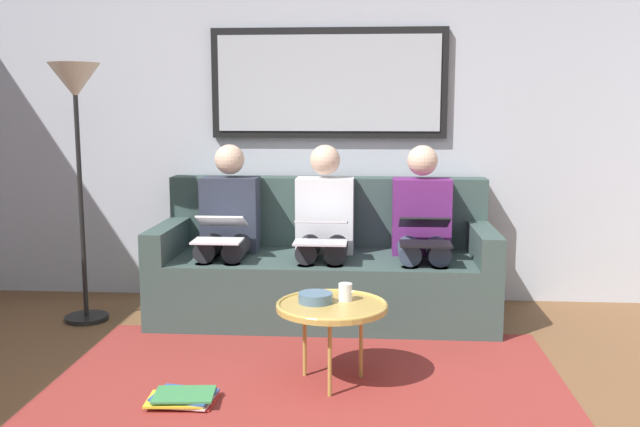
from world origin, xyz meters
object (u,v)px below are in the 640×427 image
(couch, at_px, (325,269))
(person_right, at_px, (228,226))
(laptop_black, at_px, (425,232))
(laptop_silver, at_px, (321,231))
(standing_lamp, at_px, (76,110))
(person_left, at_px, (422,228))
(framed_mirror, at_px, (329,83))
(person_middle, at_px, (324,227))
(coffee_table, at_px, (332,307))
(bowl, at_px, (315,298))
(laptop_white, at_px, (220,230))
(magazine_stack, at_px, (183,398))
(cup, at_px, (345,292))

(couch, distance_m, person_right, 0.71)
(laptop_black, xyz_separation_m, laptop_silver, (0.64, 0.02, -0.00))
(couch, distance_m, laptop_black, 0.78)
(standing_lamp, bearing_deg, person_right, -167.67)
(person_left, height_order, laptop_silver, person_left)
(framed_mirror, relative_size, person_middle, 1.45)
(couch, height_order, coffee_table, couch)
(framed_mirror, distance_m, coffee_table, 1.98)
(couch, relative_size, bowl, 12.71)
(person_middle, xyz_separation_m, laptop_silver, (0.00, 0.25, 0.02))
(standing_lamp, bearing_deg, laptop_silver, 178.03)
(couch, xyz_separation_m, framed_mirror, (0.00, -0.39, 1.24))
(laptop_black, bearing_deg, person_right, -10.39)
(coffee_table, bearing_deg, laptop_white, -50.19)
(magazine_stack, bearing_deg, person_left, -129.72)
(person_middle, height_order, magazine_stack, person_middle)
(laptop_white, bearing_deg, coffee_table, 129.81)
(coffee_table, xyz_separation_m, cup, (-0.06, -0.08, 0.06))
(standing_lamp, bearing_deg, laptop_white, 177.56)
(laptop_white, bearing_deg, person_middle, -159.63)
(person_right, relative_size, laptop_white, 3.28)
(bowl, distance_m, laptop_white, 1.13)
(laptop_black, bearing_deg, laptop_white, 0.14)
(bowl, height_order, standing_lamp, standing_lamp)
(laptop_black, distance_m, laptop_white, 1.28)
(framed_mirror, height_order, laptop_black, framed_mirror)
(person_right, bearing_deg, framed_mirror, -144.48)
(framed_mirror, distance_m, person_right, 1.23)
(bowl, xyz_separation_m, person_right, (0.67, -1.12, 0.17))
(person_right, bearing_deg, laptop_silver, 158.50)
(person_right, bearing_deg, laptop_white, 90.00)
(framed_mirror, bearing_deg, coffee_table, 94.25)
(person_left, distance_m, person_middle, 0.64)
(person_left, distance_m, person_right, 1.28)
(framed_mirror, xyz_separation_m, magazine_stack, (0.57, 1.91, -1.52))
(person_middle, relative_size, laptop_white, 3.28)
(person_right, bearing_deg, cup, 127.49)
(couch, relative_size, standing_lamp, 1.33)
(laptop_black, relative_size, laptop_white, 1.05)
(person_right, bearing_deg, coffee_table, 123.46)
(coffee_table, bearing_deg, standing_lamp, -29.64)
(laptop_black, relative_size, person_right, 0.32)
(person_right, distance_m, standing_lamp, 1.20)
(laptop_white, bearing_deg, person_left, -169.48)
(cup, height_order, laptop_silver, laptop_silver)
(magazine_stack, bearing_deg, laptop_white, -86.56)
(couch, bearing_deg, standing_lamp, 9.80)
(cup, bearing_deg, framed_mirror, -83.17)
(framed_mirror, bearing_deg, person_middle, 90.00)
(couch, relative_size, framed_mirror, 1.33)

